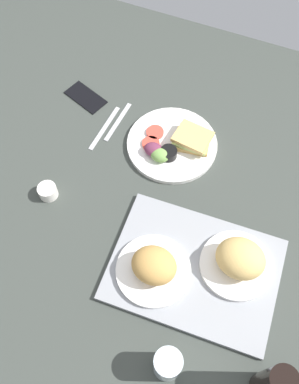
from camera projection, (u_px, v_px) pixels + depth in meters
The scene contains 11 objects.
ground_plane at pixel (159, 195), 127.57cm from camera, with size 190.00×150.00×3.00cm, color #383D38.
serving_tray at pixel (194, 269), 113.96cm from camera, with size 45.00×33.00×1.60cm, color gray.
bread_plate_near at pixel (239, 260), 109.80cm from camera, with size 19.72×19.72×10.34cm.
bread_plate_far at pixel (154, 267), 109.53cm from camera, with size 20.26×20.26×9.59cm.
plate_with_salad at pixel (174, 144), 132.61cm from camera, with size 28.77×28.77×5.40cm.
drinking_glass at pixel (168, 364), 98.02cm from camera, with size 6.75×6.75×11.22cm, color silver.
soda_bottle at pixel (273, 384), 92.25cm from camera, with size 6.40×6.40×19.56cm, color black.
espresso_cup at pixel (48, 191), 124.16cm from camera, with size 5.60×5.60×4.00cm, color silver.
fork at pixel (118, 122), 138.75cm from camera, with size 17.00×1.40×0.50cm, color #B7B7BC.
knife at pixel (105, 128), 137.54cm from camera, with size 19.00×1.40×0.50cm, color #B7B7BC.
cell_phone at pixel (86, 97), 143.62cm from camera, with size 14.40×7.20×0.80cm, color black.
Camera 1 is at (-20.44, 56.63, 111.01)cm, focal length 39.21 mm.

